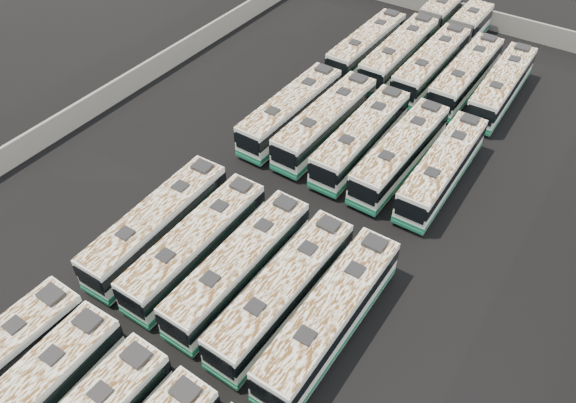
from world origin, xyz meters
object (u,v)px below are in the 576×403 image
Objects in this scene: bus_midfront_far_right at (330,317)px; bus_back_far_right at (501,86)px; bus_back_left at (413,40)px; bus_back_right at (466,75)px; bus_midfront_center at (240,266)px; bus_midback_center at (361,137)px; bus_midfront_far_left at (158,224)px; bus_midfront_left at (196,245)px; bus_midback_far_right at (442,168)px; bus_back_far_left at (367,46)px; bus_midback_right at (400,153)px; bus_midback_left at (326,122)px; bus_midfront_right at (283,292)px; bus_back_center at (445,50)px; bus_midback_far_left at (291,111)px.

bus_midfront_far_right is 30.76m from bus_back_far_right.
bus_back_right is (7.04, -3.55, -0.04)m from bus_back_left.
bus_midfront_center is 16.49m from bus_midback_center.
bus_midfront_far_left is 1.00× the size of bus_back_right.
bus_midfront_far_left is at bearing -179.46° from bus_midfront_left.
bus_back_right is at bearing 75.65° from bus_midback_center.
bus_midback_far_right is 14.10m from bus_back_far_right.
bus_back_far_right is (-0.08, 14.10, 0.02)m from bus_midback_far_right.
bus_back_far_left is (-3.53, 30.65, -0.01)m from bus_midfront_left.
bus_midback_right is at bearing 78.68° from bus_midfront_center.
bus_midfront_far_left is at bearing -121.20° from bus_midback_right.
bus_midback_left reaches higher than bus_midfront_left.
bus_midfront_far_left is 0.99× the size of bus_midfront_right.
bus_midfront_left reaches higher than bus_back_far_left.
bus_midfront_center is 1.00× the size of bus_back_far_right.
bus_back_far_left is 0.61× the size of bus_back_left.
bus_midfront_left is 34.24m from bus_back_center.
bus_midfront_far_right is at bearing -57.21° from bus_midback_left.
bus_midback_left is 1.04× the size of bus_back_far_left.
bus_midback_far_right is 0.98× the size of bus_back_right.
bus_midback_far_left is at bearing -178.96° from bus_midback_right.
bus_midfront_far_right reaches higher than bus_back_right.
bus_midfront_left is 32.53m from bus_back_far_right.
bus_midfront_center is (7.03, 0.18, -0.00)m from bus_midfront_far_left.
bus_midback_left is 14.25m from bus_back_far_left.
bus_back_center is (6.98, 17.48, 0.03)m from bus_midback_far_left.
bus_midfront_left is 0.62× the size of bus_back_center.
bus_midfront_far_right is 35.80m from bus_back_left.
bus_midfront_far_right reaches higher than bus_midback_far_right.
bus_midfront_center is 17.98m from bus_midback_far_right.
bus_midfront_left is at bearing -95.83° from bus_back_center.
bus_midfront_right is (3.47, -0.12, 0.01)m from bus_midfront_center.
bus_back_far_right is at bearing 1.45° from bus_back_right.
bus_back_far_right is at bearing 84.66° from bus_midfront_right.
bus_midback_far_left is 17.59m from bus_back_right.
bus_midfront_left is 1.00× the size of bus_midback_far_right.
bus_midfront_far_left is 0.97× the size of bus_midfront_far_right.
bus_back_right is (10.54, 0.08, 0.04)m from bus_back_far_left.
bus_midfront_far_right reaches higher than bus_back_far_right.
bus_midback_center reaches higher than bus_back_right.
bus_back_far_right is (6.97, 14.17, -0.02)m from bus_midback_center.
bus_midfront_far_right is at bearing -64.81° from bus_back_far_left.
bus_midback_left is at bearing 178.58° from bus_midback_far_right.
bus_midback_far_right is at bearing -75.63° from bus_back_right.
bus_midfront_far_left is 16.62m from bus_midback_far_left.
bus_back_center is at bearing 136.50° from bus_back_right.
bus_midfront_right reaches higher than bus_back_far_right.
bus_midback_left is 10.60m from bus_midback_far_right.
bus_midfront_right is 0.63× the size of bus_back_center.
bus_midback_right is (7.02, 16.56, 0.02)m from bus_midfront_left.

